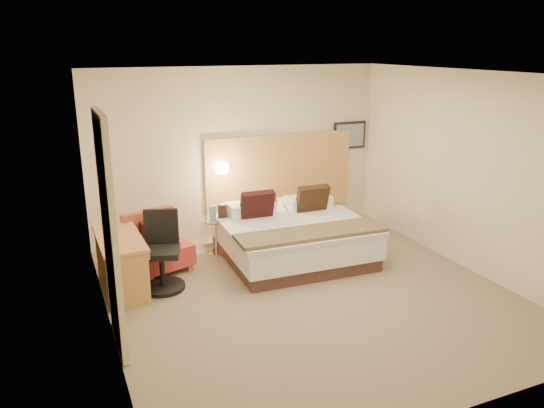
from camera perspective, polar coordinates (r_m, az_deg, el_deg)
name	(u,v)px	position (r m, az deg, el deg)	size (l,w,h in m)	color
floor	(309,294)	(6.80, 4.02, -9.66)	(4.80, 5.00, 0.02)	#806E56
ceiling	(314,73)	(6.09, 4.56, 13.89)	(4.80, 5.00, 0.02)	white
wall_back	(240,152)	(8.55, -3.51, 5.56)	(4.80, 0.02, 2.70)	beige
wall_front	(461,270)	(4.37, 19.70, -6.66)	(4.80, 0.02, 2.70)	beige
wall_left	(101,215)	(5.66, -17.97, -1.16)	(0.02, 5.00, 2.70)	beige
wall_right	(469,172)	(7.70, 20.44, 3.25)	(0.02, 5.00, 2.70)	beige
headboard_panel	(280,173)	(8.86, 0.89, 3.33)	(2.60, 0.04, 1.30)	tan
art_frame	(349,135)	(9.37, 8.33, 7.33)	(0.62, 0.03, 0.47)	black
art_canvas	(350,135)	(9.35, 8.39, 7.31)	(0.54, 0.01, 0.39)	slate
lamp_arm	(221,168)	(8.40, -5.53, 3.91)	(0.02, 0.02, 0.12)	silver
lamp_shade	(222,168)	(8.35, -5.40, 3.83)	(0.15, 0.15, 0.15)	#FFEDC6
curtain	(110,234)	(5.46, -17.05, -3.14)	(0.06, 0.90, 2.42)	beige
bottle_a	(212,213)	(7.87, -6.49, -0.94)	(0.06, 0.06, 0.19)	#81AFC8
bottle_b	(214,211)	(7.93, -6.23, -0.78)	(0.06, 0.06, 0.19)	#93C0E3
menu_folder	(222,212)	(7.87, -5.37, -0.83)	(0.12, 0.05, 0.21)	#3B2218
bed	(292,236)	(7.78, 2.15, -3.44)	(2.10, 2.05, 0.99)	#472A23
lounge_chair	(157,248)	(7.51, -12.28, -4.60)	(0.93, 0.87, 0.81)	tan
side_table	(216,234)	(7.97, -6.01, -3.20)	(0.58, 0.58, 0.53)	silver
desk	(122,248)	(6.90, -15.84, -4.62)	(0.55, 1.16, 0.72)	#CF8051
desk_chair	(162,257)	(6.92, -11.76, -5.65)	(0.71, 0.71, 1.00)	black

